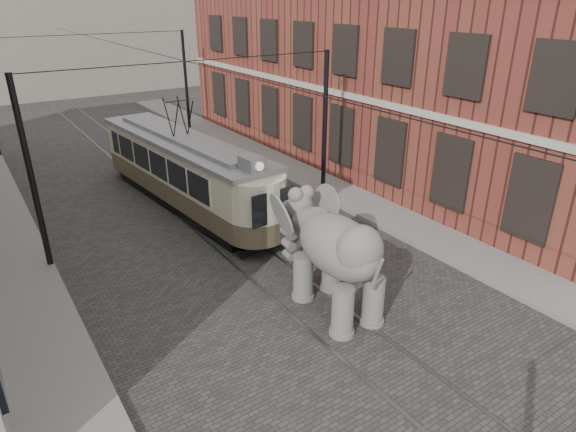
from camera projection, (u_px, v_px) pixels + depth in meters
ground at (305, 301)px, 14.03m from camera, size 120.00×120.00×0.00m
tram_rails at (305, 301)px, 14.03m from camera, size 1.54×80.00×0.02m
sidewalk_right at (448, 244)px, 17.05m from camera, size 2.00×60.00×0.15m
sidewalk_left at (60, 392)px, 10.71m from camera, size 2.00×60.00×0.15m
brick_building at (384, 38)px, 24.01m from camera, size 8.00×26.00×12.00m
distant_block at (28, 6)px, 41.57m from camera, size 28.00×10.00×14.00m
catenary at (214, 156)px, 16.51m from camera, size 11.00×30.20×6.00m
tram at (182, 155)px, 19.59m from camera, size 3.20×10.94×4.28m
elephant at (338, 261)px, 13.04m from camera, size 3.06×5.10×3.01m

